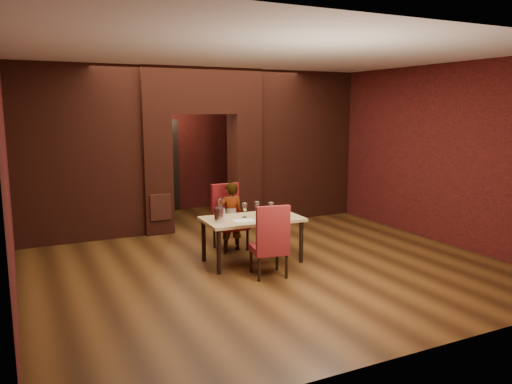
% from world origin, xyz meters
% --- Properties ---
extents(floor, '(8.00, 8.00, 0.00)m').
position_xyz_m(floor, '(0.00, 0.00, 0.00)').
color(floor, '#4E2F13').
rests_on(floor, ground).
extents(ceiling, '(7.00, 8.00, 0.04)m').
position_xyz_m(ceiling, '(0.00, 0.00, 3.20)').
color(ceiling, silver).
rests_on(ceiling, ground).
extents(wall_back, '(7.00, 0.04, 3.20)m').
position_xyz_m(wall_back, '(0.00, 4.00, 1.60)').
color(wall_back, maroon).
rests_on(wall_back, ground).
extents(wall_front, '(7.00, 0.04, 3.20)m').
position_xyz_m(wall_front, '(0.00, -4.00, 1.60)').
color(wall_front, maroon).
rests_on(wall_front, ground).
extents(wall_left, '(0.04, 8.00, 3.20)m').
position_xyz_m(wall_left, '(-3.50, 0.00, 1.60)').
color(wall_left, maroon).
rests_on(wall_left, ground).
extents(wall_right, '(0.04, 8.00, 3.20)m').
position_xyz_m(wall_right, '(3.50, 0.00, 1.60)').
color(wall_right, maroon).
rests_on(wall_right, ground).
extents(pillar_left, '(0.55, 0.55, 2.30)m').
position_xyz_m(pillar_left, '(-0.95, 2.00, 1.15)').
color(pillar_left, maroon).
rests_on(pillar_left, ground).
extents(pillar_right, '(0.55, 0.55, 2.30)m').
position_xyz_m(pillar_right, '(0.95, 2.00, 1.15)').
color(pillar_right, maroon).
rests_on(pillar_right, ground).
extents(lintel, '(2.45, 0.55, 0.90)m').
position_xyz_m(lintel, '(0.00, 2.00, 2.75)').
color(lintel, maroon).
rests_on(lintel, ground).
extents(wing_wall_left, '(2.28, 0.35, 3.20)m').
position_xyz_m(wing_wall_left, '(-2.36, 2.00, 1.60)').
color(wing_wall_left, maroon).
rests_on(wing_wall_left, ground).
extents(wing_wall_right, '(2.28, 0.35, 3.20)m').
position_xyz_m(wing_wall_right, '(2.36, 2.00, 1.60)').
color(wing_wall_right, maroon).
rests_on(wing_wall_right, ground).
extents(vent_panel, '(0.40, 0.03, 0.50)m').
position_xyz_m(vent_panel, '(-0.95, 1.71, 0.55)').
color(vent_panel, '#9A412C').
rests_on(vent_panel, ground).
extents(rear_door, '(0.90, 0.08, 2.10)m').
position_xyz_m(rear_door, '(-0.40, 3.94, 1.05)').
color(rear_door, black).
rests_on(rear_door, ground).
extents(rear_door_frame, '(1.02, 0.04, 2.22)m').
position_xyz_m(rear_door_frame, '(-0.40, 3.90, 1.05)').
color(rear_door_frame, black).
rests_on(rear_door_frame, ground).
extents(dining_table, '(1.56, 0.91, 0.72)m').
position_xyz_m(dining_table, '(-0.11, -0.57, 0.36)').
color(dining_table, tan).
rests_on(dining_table, ground).
extents(chair_far, '(0.53, 0.53, 1.12)m').
position_xyz_m(chair_far, '(-0.13, 0.24, 0.56)').
color(chair_far, maroon).
rests_on(chair_far, ground).
extents(chair_near, '(0.56, 0.56, 1.07)m').
position_xyz_m(chair_near, '(-0.18, -1.27, 0.54)').
color(chair_near, maroon).
rests_on(chair_near, ground).
extents(person_seated, '(0.45, 0.31, 1.18)m').
position_xyz_m(person_seated, '(-0.15, 0.18, 0.59)').
color(person_seated, white).
rests_on(person_seated, ground).
extents(wine_glass_a, '(0.09, 0.09, 0.23)m').
position_xyz_m(wine_glass_a, '(-0.20, -0.51, 0.83)').
color(wine_glass_a, silver).
rests_on(wine_glass_a, dining_table).
extents(wine_glass_b, '(0.09, 0.09, 0.22)m').
position_xyz_m(wine_glass_b, '(0.03, -0.46, 0.83)').
color(wine_glass_b, silver).
rests_on(wine_glass_b, dining_table).
extents(wine_glass_c, '(0.09, 0.09, 0.22)m').
position_xyz_m(wine_glass_c, '(0.21, -0.62, 0.83)').
color(wine_glass_c, white).
rests_on(wine_glass_c, dining_table).
extents(tasting_sheet, '(0.34, 0.27, 0.00)m').
position_xyz_m(tasting_sheet, '(-0.32, -0.70, 0.72)').
color(tasting_sheet, silver).
rests_on(tasting_sheet, dining_table).
extents(wine_bucket, '(0.17, 0.17, 0.21)m').
position_xyz_m(wine_bucket, '(-0.67, -0.61, 0.82)').
color(wine_bucket, silver).
rests_on(wine_bucket, dining_table).
extents(water_bottle, '(0.08, 0.08, 0.33)m').
position_xyz_m(water_bottle, '(-0.59, -0.42, 0.89)').
color(water_bottle, white).
rests_on(water_bottle, dining_table).
extents(potted_plant, '(0.45, 0.42, 0.40)m').
position_xyz_m(potted_plant, '(0.69, 0.20, 0.20)').
color(potted_plant, '#376D2C').
rests_on(potted_plant, ground).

